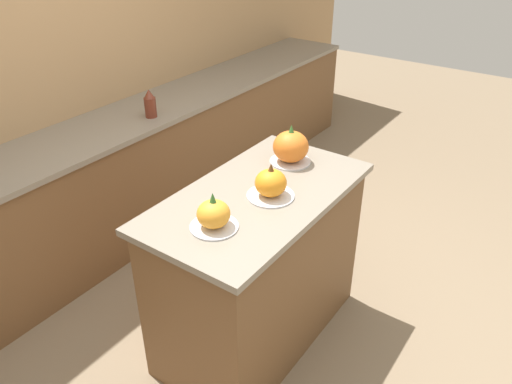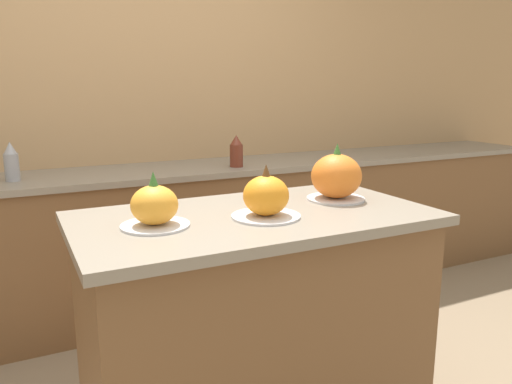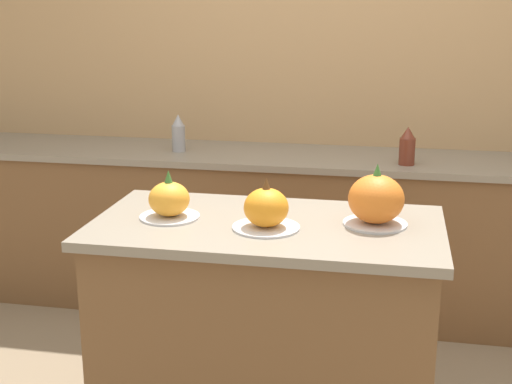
# 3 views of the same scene
# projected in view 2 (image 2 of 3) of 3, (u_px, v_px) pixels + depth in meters

# --- Properties ---
(wall_back) EXTENTS (8.00, 0.06, 2.50)m
(wall_back) POSITION_uv_depth(u_px,v_px,m) (135.00, 107.00, 3.17)
(wall_back) COLOR tan
(wall_back) RESTS_ON ground_plane
(kitchen_island) EXTENTS (1.24, 0.67, 0.95)m
(kitchen_island) POSITION_uv_depth(u_px,v_px,m) (255.00, 337.00, 1.83)
(kitchen_island) COLOR brown
(kitchen_island) RESTS_ON ground_plane
(back_counter) EXTENTS (6.00, 0.60, 0.89)m
(back_counter) POSITION_uv_depth(u_px,v_px,m) (154.00, 241.00, 3.05)
(back_counter) COLOR brown
(back_counter) RESTS_ON ground_plane
(pumpkin_cake_left) EXTENTS (0.22, 0.22, 0.18)m
(pumpkin_cake_left) POSITION_uv_depth(u_px,v_px,m) (155.00, 207.00, 1.56)
(pumpkin_cake_left) COLOR silver
(pumpkin_cake_left) RESTS_ON kitchen_island
(pumpkin_cake_center) EXTENTS (0.23, 0.23, 0.18)m
(pumpkin_cake_center) POSITION_uv_depth(u_px,v_px,m) (266.00, 198.00, 1.67)
(pumpkin_cake_center) COLOR silver
(pumpkin_cake_center) RESTS_ON kitchen_island
(pumpkin_cake_right) EXTENTS (0.23, 0.23, 0.22)m
(pumpkin_cake_right) POSITION_uv_depth(u_px,v_px,m) (336.00, 177.00, 1.93)
(pumpkin_cake_right) COLOR silver
(pumpkin_cake_right) RESTS_ON kitchen_island
(bottle_tall) EXTENTS (0.08, 0.08, 0.20)m
(bottle_tall) POSITION_uv_depth(u_px,v_px,m) (236.00, 152.00, 3.04)
(bottle_tall) COLOR maroon
(bottle_tall) RESTS_ON back_counter
(bottle_short) EXTENTS (0.07, 0.07, 0.21)m
(bottle_short) POSITION_uv_depth(u_px,v_px,m) (11.00, 162.00, 2.58)
(bottle_short) COLOR #99999E
(bottle_short) RESTS_ON back_counter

